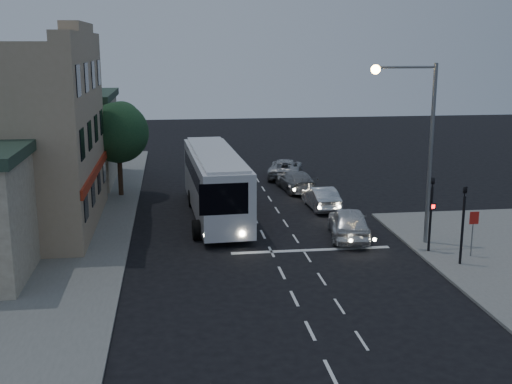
{
  "coord_description": "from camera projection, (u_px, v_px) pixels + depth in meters",
  "views": [
    {
      "loc": [
        -4.69,
        -27.77,
        10.0
      ],
      "look_at": [
        -0.28,
        5.67,
        2.2
      ],
      "focal_mm": 45.0,
      "sensor_mm": 36.0,
      "label": 1
    }
  ],
  "objects": [
    {
      "name": "car_sedan_b",
      "position": [
        296.0,
        181.0,
        44.63
      ],
      "size": [
        2.41,
        4.98,
        1.4
      ],
      "primitive_type": "imported",
      "rotation": [
        0.0,
        0.0,
        3.24
      ],
      "color": "gray",
      "rests_on": "ground"
    },
    {
      "name": "car_sedan_a",
      "position": [
        321.0,
        198.0,
        39.76
      ],
      "size": [
        1.66,
        4.32,
        1.4
      ],
      "primitive_type": "imported",
      "rotation": [
        0.0,
        0.0,
        3.18
      ],
      "color": "silver",
      "rests_on": "ground"
    },
    {
      "name": "low_building_north",
      "position": [
        50.0,
        137.0,
        46.51
      ],
      "size": [
        9.4,
        9.4,
        6.5
      ],
      "color": "gray",
      "rests_on": "sidewalk_far"
    },
    {
      "name": "streetlight",
      "position": [
        419.0,
        133.0,
        31.44
      ],
      "size": [
        3.32,
        0.44,
        9.0
      ],
      "color": "slate",
      "rests_on": "sidewalk_near"
    },
    {
      "name": "sidewalk_far",
      "position": [
        25.0,
        227.0,
        35.73
      ],
      "size": [
        12.0,
        50.0,
        0.12
      ],
      "primitive_type": "cube",
      "color": "slate",
      "rests_on": "ground"
    },
    {
      "name": "car_suv",
      "position": [
        349.0,
        223.0,
        33.71
      ],
      "size": [
        2.71,
        5.11,
        1.66
      ],
      "primitive_type": "imported",
      "rotation": [
        0.0,
        0.0,
        2.98
      ],
      "color": "silver",
      "rests_on": "ground"
    },
    {
      "name": "regulatory_sign",
      "position": [
        473.0,
        226.0,
        30.27
      ],
      "size": [
        0.45,
        0.12,
        2.2
      ],
      "color": "slate",
      "rests_on": "sidewalk_near"
    },
    {
      "name": "car_sedan_c",
      "position": [
        285.0,
        168.0,
        49.08
      ],
      "size": [
        3.56,
        5.55,
        1.42
      ],
      "primitive_type": "imported",
      "rotation": [
        0.0,
        0.0,
        2.89
      ],
      "color": "#A9A9A9",
      "rests_on": "ground"
    },
    {
      "name": "traffic_signal_main",
      "position": [
        431.0,
        205.0,
        30.84
      ],
      "size": [
        0.25,
        0.35,
        4.1
      ],
      "color": "black",
      "rests_on": "sidewalk_near"
    },
    {
      "name": "street_tree",
      "position": [
        118.0,
        130.0,
        42.12
      ],
      "size": [
        4.0,
        4.0,
        6.2
      ],
      "color": "black",
      "rests_on": "sidewalk_far"
    },
    {
      "name": "road_markings",
      "position": [
        292.0,
        243.0,
        33.03
      ],
      "size": [
        8.0,
        30.55,
        0.01
      ],
      "color": "silver",
      "rests_on": "ground"
    },
    {
      "name": "traffic_signal_side",
      "position": [
        463.0,
        216.0,
        29.02
      ],
      "size": [
        0.18,
        0.15,
        4.1
      ],
      "color": "black",
      "rests_on": "sidewalk_near"
    },
    {
      "name": "ground",
      "position": [
        278.0,
        265.0,
        29.67
      ],
      "size": [
        120.0,
        120.0,
        0.0
      ],
      "primitive_type": "plane",
      "color": "black"
    },
    {
      "name": "tour_bus",
      "position": [
        215.0,
        182.0,
        37.61
      ],
      "size": [
        3.27,
        12.81,
        3.9
      ],
      "rotation": [
        0.0,
        0.0,
        0.05
      ],
      "color": "silver",
      "rests_on": "ground"
    }
  ]
}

